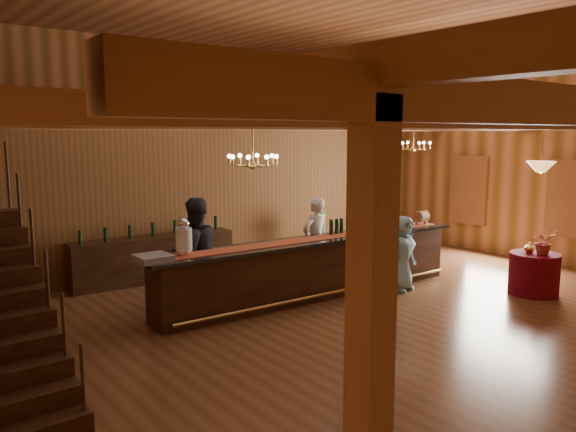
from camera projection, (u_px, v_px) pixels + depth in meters
floor at (322, 297)px, 10.38m from camera, size 14.00×14.00×0.00m
wall_back at (155, 143)px, 15.45m from camera, size 12.00×0.10×5.50m
wall_right at (508, 144)px, 13.63m from camera, size 0.10×14.00×5.50m
beam_grid at (305, 120)px, 10.31m from camera, size 11.90×13.90×0.39m
support_posts at (341, 215)px, 9.76m from camera, size 9.20×10.20×3.20m
partition_wall at (203, 199)px, 12.59m from camera, size 9.00×0.18×3.10m
window_right_front at (570, 199)px, 12.52m from camera, size 0.12×1.05×1.75m
window_right_back at (469, 190)px, 14.55m from camera, size 0.12×1.05×1.75m
staircase at (4, 312)px, 6.35m from camera, size 1.00×2.80×2.00m
backroom_boxes at (172, 230)px, 14.42m from camera, size 4.10×0.60×1.10m
tasting_bar at (314, 267)px, 10.35m from camera, size 6.57×1.16×1.10m
beverage_dispenser at (184, 238)px, 8.82m from camera, size 0.26×0.26×0.60m
glass_rack_tray at (153, 258)px, 8.45m from camera, size 0.50×0.50×0.10m
raffle_drum at (422, 217)px, 11.80m from camera, size 0.34×0.24×0.30m
bar_bottle_0 at (331, 227)px, 10.63m from camera, size 0.07×0.07×0.30m
bar_bottle_1 at (337, 227)px, 10.71m from camera, size 0.07×0.07×0.30m
bar_bottle_2 at (341, 226)px, 10.78m from camera, size 0.07×0.07×0.30m
backbar_shelf at (154, 259)px, 11.45m from camera, size 3.35×0.78×0.93m
round_table at (534, 274)px, 10.53m from camera, size 0.91×0.91×0.78m
chandelier_left at (253, 160)px, 8.94m from camera, size 0.80×0.80×0.77m
chandelier_right at (413, 145)px, 13.07m from camera, size 0.80×0.80×0.62m
pendant_lamp at (541, 167)px, 10.24m from camera, size 0.52×0.52×0.90m
bartender at (315, 240)px, 11.28m from camera, size 0.65×0.44×1.74m
staff_second at (194, 254)px, 9.57m from camera, size 0.99×0.79×1.93m
guest at (402, 253)px, 10.76m from camera, size 0.77×0.57×1.45m
floor_plant at (315, 233)px, 13.67m from camera, size 0.79×0.71×1.20m
table_flowers at (544, 242)px, 10.35m from camera, size 0.54×0.51×0.48m
table_vase at (530, 244)px, 10.51m from camera, size 0.21×0.21×0.32m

